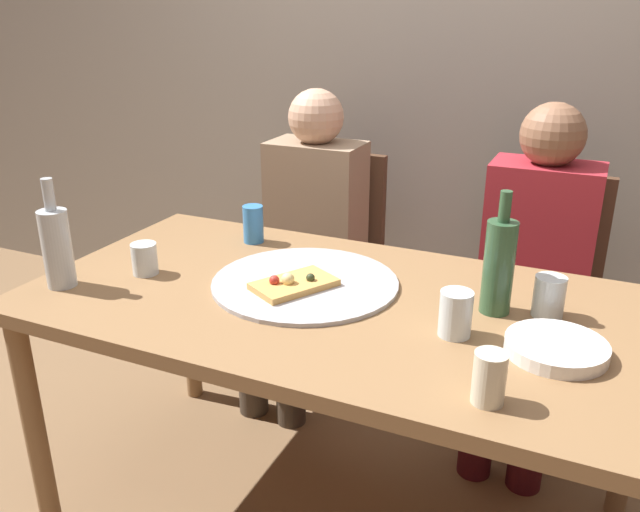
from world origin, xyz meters
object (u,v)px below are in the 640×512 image
Objects in this scene: plate_stack at (556,348)px; wine_bottle at (57,246)px; dining_table at (338,323)px; wine_glass at (489,378)px; chair_right at (535,284)px; guest_in_beanie at (533,266)px; short_glass at (145,259)px; guest_in_sweater at (306,231)px; soda_can at (253,224)px; pizza_tray at (305,283)px; chair_left at (322,250)px; beer_bottle at (499,265)px; tumbler_far at (549,297)px; tumbler_near at (456,314)px; pizza_slice_last at (293,284)px.

wine_bottle is at bearing -172.44° from plate_stack.
wine_glass reaches higher than dining_table.
wine_bottle is at bearing 43.02° from chair_right.
guest_in_beanie is (0.00, -0.15, 0.13)m from chair_right.
short_glass is 0.08× the size of guest_in_sweater.
soda_can is 0.54× the size of plate_stack.
guest_in_sweater reaches higher than pizza_tray.
short_glass is at bearing 80.51° from chair_left.
beer_bottle is at bearing 9.86° from short_glass.
chair_right reaches higher than plate_stack.
beer_bottle is 0.27× the size of guest_in_sweater.
guest_in_sweater reaches higher than plate_stack.
chair_left is (-0.98, 0.90, -0.23)m from plate_stack.
tumbler_far is 1.10m from guest_in_sweater.
dining_table is 0.95m from chair_left.
tumbler_far is at bearing 13.20° from beer_bottle.
guest_in_beanie reaches higher than tumbler_near.
beer_bottle is 0.15m from tumbler_far.
dining_table is 13.68× the size of soda_can.
chair_right is (-0.13, 0.90, -0.23)m from plate_stack.
wine_glass is (0.12, -0.25, -0.00)m from tumbler_near.
plate_stack reaches higher than pizza_tray.
wine_glass reaches higher than pizza_tray.
wine_bottle is at bearing -163.79° from tumbler_far.
wine_glass reaches higher than plate_stack.
tumbler_near is at bearing 0.07° from short_glass.
tumbler_near is 0.09× the size of guest_in_beanie.
guest_in_beanie is (0.84, 0.40, -0.15)m from soda_can.
wine_bottle is 1.07m from tumbler_near.
soda_can is at bearing 141.28° from pizza_tray.
pizza_slice_last is at bearing 175.15° from plate_stack.
soda_can reaches higher than tumbler_far.
pizza_tray is 0.44× the size of guest_in_beanie.
short_glass is at bearing -170.14° from beer_bottle.
wine_bottle is 0.61m from soda_can.
plate_stack is 0.25× the size of chair_left.
tumbler_far is 0.12× the size of chair_right.
pizza_slice_last is 0.93m from chair_left.
tumbler_far is at bearing 11.70° from pizza_slice_last.
guest_in_sweater is (-0.84, -0.15, 0.13)m from chair_right.
plate_stack is at bearing 67.61° from wine_glass.
pizza_slice_last is 0.84× the size of wine_bottle.
tumbler_near is 0.91× the size of soda_can.
guest_in_beanie is (0.54, 0.64, -0.10)m from pizza_tray.
guest_in_beanie is at bearing 58.50° from dining_table.
pizza_tray is at bearing 165.33° from tumbler_near.
chair_left is 0.77× the size of guest_in_sweater.
tumbler_near is at bearing -12.23° from dining_table.
plate_stack is at bearing 142.45° from guest_in_sweater.
chair_left is 1.00× the size of chair_right.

